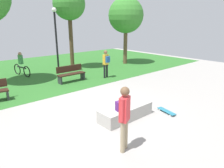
# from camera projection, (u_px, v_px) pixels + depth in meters

# --- Properties ---
(ground_plane) EXTENTS (28.00, 28.00, 0.00)m
(ground_plane) POSITION_uv_depth(u_px,v_px,m) (96.00, 111.00, 7.79)
(ground_plane) COLOR #9E9993
(grass_lawn) EXTENTS (26.60, 11.51, 0.01)m
(grass_lawn) POSITION_uv_depth(u_px,v_px,m) (22.00, 73.00, 13.72)
(grass_lawn) COLOR #2D6B28
(grass_lawn) RESTS_ON ground_plane
(concrete_ledge) EXTENTS (2.02, 0.73, 0.45)m
(concrete_ledge) POSITION_uv_depth(u_px,v_px,m) (126.00, 112.00, 7.15)
(concrete_ledge) COLOR #A8A59E
(concrete_ledge) RESTS_ON ground_plane
(backpack_on_ledge) EXTENTS (0.31, 0.25, 0.32)m
(backpack_on_ledge) POSITION_uv_depth(u_px,v_px,m) (120.00, 106.00, 6.70)
(backpack_on_ledge) COLOR #4C1E66
(backpack_on_ledge) RESTS_ON concrete_ledge
(skater_performing_trick) EXTENTS (0.40, 0.32, 1.75)m
(skater_performing_trick) POSITION_uv_depth(u_px,v_px,m) (125.00, 114.00, 5.12)
(skater_performing_trick) COLOR tan
(skater_performing_trick) RESTS_ON ground_plane
(skateboard_by_ledge) EXTENTS (0.35, 0.82, 0.08)m
(skateboard_by_ledge) POSITION_uv_depth(u_px,v_px,m) (166.00, 111.00, 7.61)
(skateboard_by_ledge) COLOR teal
(skateboard_by_ledge) RESTS_ON ground_plane
(park_bench_far_left) EXTENTS (1.60, 0.47, 0.91)m
(park_bench_far_left) POSITION_uv_depth(u_px,v_px,m) (71.00, 73.00, 11.54)
(park_bench_far_left) COLOR #331E14
(park_bench_far_left) RESTS_ON ground_plane
(tree_young_birch) EXTENTS (2.17, 2.17, 5.54)m
(tree_young_birch) POSITION_uv_depth(u_px,v_px,m) (69.00, 5.00, 13.63)
(tree_young_birch) COLOR #4C3823
(tree_young_birch) RESTS_ON grass_lawn
(tree_tall_oak) EXTENTS (2.71, 2.71, 5.14)m
(tree_tall_oak) POSITION_uv_depth(u_px,v_px,m) (126.00, 16.00, 15.69)
(tree_tall_oak) COLOR brown
(tree_tall_oak) RESTS_ON grass_lawn
(lamp_post) EXTENTS (0.28, 0.28, 4.13)m
(lamp_post) POSITION_uv_depth(u_px,v_px,m) (56.00, 34.00, 12.93)
(lamp_post) COLOR black
(lamp_post) RESTS_ON ground_plane
(pedestrian_with_backpack) EXTENTS (0.43, 0.38, 1.67)m
(pedestrian_with_backpack) POSITION_uv_depth(u_px,v_px,m) (106.00, 62.00, 12.18)
(pedestrian_with_backpack) COLOR black
(pedestrian_with_backpack) RESTS_ON ground_plane
(cyclist_on_bicycle) EXTENTS (0.43, 1.79, 1.52)m
(cyclist_on_bicycle) POSITION_uv_depth(u_px,v_px,m) (21.00, 66.00, 12.79)
(cyclist_on_bicycle) COLOR black
(cyclist_on_bicycle) RESTS_ON ground_plane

